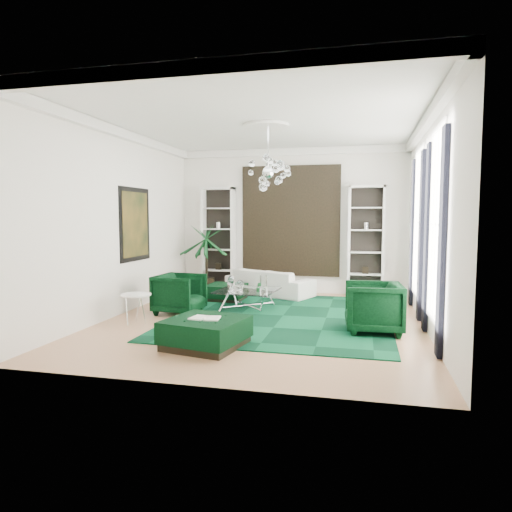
% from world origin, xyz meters
% --- Properties ---
extents(floor, '(6.00, 7.00, 0.02)m').
position_xyz_m(floor, '(0.00, 0.00, -0.01)').
color(floor, tan).
rests_on(floor, ground).
extents(ceiling, '(6.00, 7.00, 0.02)m').
position_xyz_m(ceiling, '(0.00, 0.00, 3.81)').
color(ceiling, white).
rests_on(ceiling, ground).
extents(wall_back, '(6.00, 0.02, 3.80)m').
position_xyz_m(wall_back, '(0.00, 3.51, 1.90)').
color(wall_back, white).
rests_on(wall_back, ground).
extents(wall_front, '(6.00, 0.02, 3.80)m').
position_xyz_m(wall_front, '(0.00, -3.51, 1.90)').
color(wall_front, white).
rests_on(wall_front, ground).
extents(wall_left, '(0.02, 7.00, 3.80)m').
position_xyz_m(wall_left, '(-3.01, 0.00, 1.90)').
color(wall_left, white).
rests_on(wall_left, ground).
extents(wall_right, '(0.02, 7.00, 3.80)m').
position_xyz_m(wall_right, '(3.01, 0.00, 1.90)').
color(wall_right, white).
rests_on(wall_right, ground).
extents(crown_molding, '(6.00, 7.00, 0.18)m').
position_xyz_m(crown_molding, '(0.00, 0.00, 3.70)').
color(crown_molding, white).
rests_on(crown_molding, ceiling).
extents(ceiling_medallion, '(0.90, 0.90, 0.05)m').
position_xyz_m(ceiling_medallion, '(0.00, 0.30, 3.77)').
color(ceiling_medallion, white).
rests_on(ceiling_medallion, ceiling).
extents(tapestry, '(2.50, 0.06, 2.80)m').
position_xyz_m(tapestry, '(0.00, 3.46, 1.90)').
color(tapestry, black).
rests_on(tapestry, wall_back).
extents(shelving_left, '(0.90, 0.38, 2.80)m').
position_xyz_m(shelving_left, '(-1.95, 3.31, 1.40)').
color(shelving_left, white).
rests_on(shelving_left, floor).
extents(shelving_right, '(0.90, 0.38, 2.80)m').
position_xyz_m(shelving_right, '(1.95, 3.31, 1.40)').
color(shelving_right, white).
rests_on(shelving_right, floor).
extents(painting, '(0.04, 1.30, 1.60)m').
position_xyz_m(painting, '(-2.97, 0.60, 1.85)').
color(painting, black).
rests_on(painting, wall_left).
extents(window_near, '(0.03, 1.10, 2.90)m').
position_xyz_m(window_near, '(2.99, -0.90, 1.90)').
color(window_near, white).
rests_on(window_near, wall_right).
extents(curtain_near_a, '(0.07, 0.30, 3.25)m').
position_xyz_m(curtain_near_a, '(2.96, -1.68, 1.65)').
color(curtain_near_a, black).
rests_on(curtain_near_a, floor).
extents(curtain_near_b, '(0.07, 0.30, 3.25)m').
position_xyz_m(curtain_near_b, '(2.96, -0.12, 1.65)').
color(curtain_near_b, black).
rests_on(curtain_near_b, floor).
extents(window_far, '(0.03, 1.10, 2.90)m').
position_xyz_m(window_far, '(2.99, 1.50, 1.90)').
color(window_far, white).
rests_on(window_far, wall_right).
extents(curtain_far_a, '(0.07, 0.30, 3.25)m').
position_xyz_m(curtain_far_a, '(2.96, 0.72, 1.65)').
color(curtain_far_a, black).
rests_on(curtain_far_a, floor).
extents(curtain_far_b, '(0.07, 0.30, 3.25)m').
position_xyz_m(curtain_far_b, '(2.96, 2.28, 1.65)').
color(curtain_far_b, black).
rests_on(curtain_far_b, floor).
extents(rug, '(4.20, 5.00, 0.02)m').
position_xyz_m(rug, '(0.32, 0.49, 0.01)').
color(rug, black).
rests_on(rug, floor).
extents(sofa, '(2.44, 1.71, 0.66)m').
position_xyz_m(sofa, '(-0.45, 2.89, 0.33)').
color(sofa, silver).
rests_on(sofa, floor).
extents(armchair_left, '(0.98, 0.96, 0.83)m').
position_xyz_m(armchair_left, '(-1.83, 0.28, 0.42)').
color(armchair_left, black).
rests_on(armchair_left, floor).
extents(armchair_right, '(1.04, 1.01, 0.88)m').
position_xyz_m(armchair_right, '(2.07, -0.40, 0.44)').
color(armchair_right, black).
rests_on(armchair_right, floor).
extents(coffee_table, '(1.32, 1.32, 0.43)m').
position_xyz_m(coffee_table, '(-0.56, 1.05, 0.21)').
color(coffee_table, white).
rests_on(coffee_table, floor).
extents(ottoman_side, '(0.91, 0.91, 0.39)m').
position_xyz_m(ottoman_side, '(-1.32, 1.93, 0.19)').
color(ottoman_side, black).
rests_on(ottoman_side, floor).
extents(ottoman_front, '(1.31, 1.31, 0.45)m').
position_xyz_m(ottoman_front, '(-0.48, -1.92, 0.22)').
color(ottoman_front, black).
rests_on(ottoman_front, floor).
extents(book, '(0.46, 0.31, 0.03)m').
position_xyz_m(book, '(-0.48, -1.92, 0.46)').
color(book, white).
rests_on(book, ottoman_front).
extents(side_table, '(0.72, 0.72, 0.55)m').
position_xyz_m(side_table, '(-2.28, -0.75, 0.28)').
color(side_table, white).
rests_on(side_table, floor).
extents(palm, '(1.57, 1.57, 2.33)m').
position_xyz_m(palm, '(-2.18, 2.98, 1.16)').
color(palm, '#114920').
rests_on(palm, floor).
extents(chandelier, '(1.08, 1.08, 0.80)m').
position_xyz_m(chandelier, '(0.09, 0.09, 2.85)').
color(chandelier, white).
rests_on(chandelier, ceiling).
extents(table_plant, '(0.12, 0.10, 0.21)m').
position_xyz_m(table_plant, '(-0.25, 0.79, 0.53)').
color(table_plant, '#114920').
rests_on(table_plant, coffee_table).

